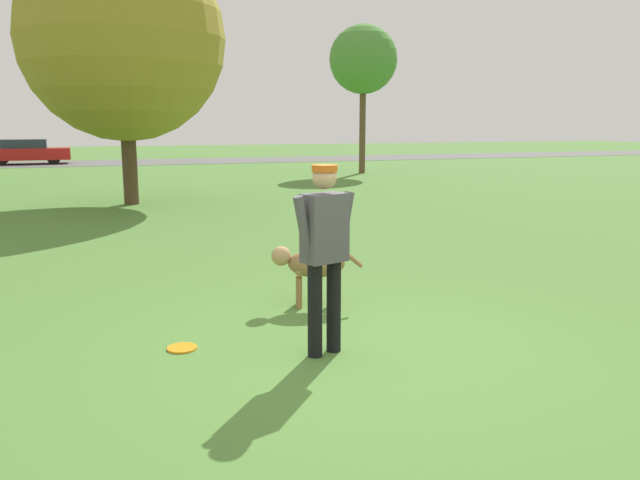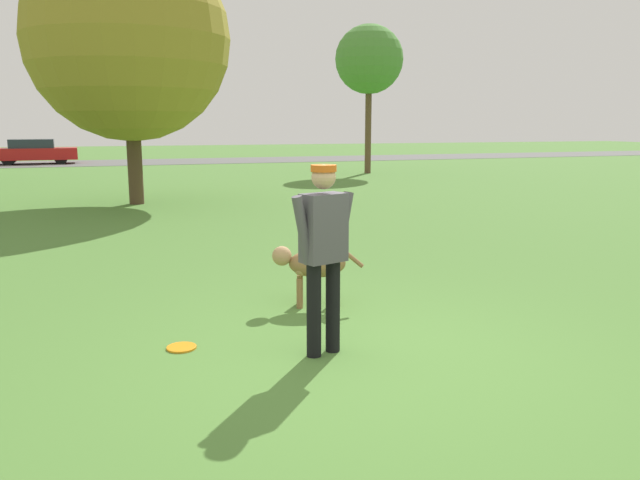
% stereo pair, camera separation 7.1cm
% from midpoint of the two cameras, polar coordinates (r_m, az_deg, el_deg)
% --- Properties ---
extents(ground_plane, '(120.00, 120.00, 0.00)m').
position_cam_midpoint_polar(ground_plane, '(5.64, 3.29, -10.57)').
color(ground_plane, '#4C7A33').
extents(far_road_strip, '(120.00, 6.00, 0.01)m').
position_cam_midpoint_polar(far_road_strip, '(36.18, -16.72, 6.83)').
color(far_road_strip, '#5B5B59').
rests_on(far_road_strip, ground_plane).
extents(person, '(0.65, 0.33, 1.69)m').
position_cam_midpoint_polar(person, '(5.43, 0.04, -0.42)').
color(person, black).
rests_on(person, ground_plane).
extents(dog, '(1.02, 0.52, 0.69)m').
position_cam_midpoint_polar(dog, '(7.00, -1.09, -2.30)').
color(dog, olive).
rests_on(dog, ground_plane).
extents(frisbee, '(0.27, 0.27, 0.02)m').
position_cam_midpoint_polar(frisbee, '(5.94, -12.84, -9.61)').
color(frisbee, orange).
rests_on(frisbee, ground_plane).
extents(tree_far_right, '(2.83, 2.83, 6.12)m').
position_cam_midpoint_polar(tree_far_right, '(26.95, 3.90, 16.09)').
color(tree_far_right, brown).
rests_on(tree_far_right, ground_plane).
extents(tree_mid_center, '(5.06, 5.06, 6.67)m').
position_cam_midpoint_polar(tree_mid_center, '(16.99, -17.70, 17.11)').
color(tree_mid_center, '#4C3826').
rests_on(tree_mid_center, ground_plane).
extents(parked_car_red, '(4.23, 1.95, 1.30)m').
position_cam_midpoint_polar(parked_car_red, '(36.37, -25.28, 7.31)').
color(parked_car_red, red).
rests_on(parked_car_red, ground_plane).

